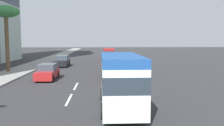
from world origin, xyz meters
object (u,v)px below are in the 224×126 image
Objects in this scene: car_third at (62,61)px; car_second at (113,67)px; minibus_lead at (121,79)px; car_fourth at (48,72)px; palm_tree at (6,14)px; car_fifth at (113,73)px; van_sixth at (109,54)px.

car_second is at bearing 44.01° from car_third.
minibus_lead reaches higher than car_fourth.
car_second is 10.68m from car_third.
minibus_lead reaches higher than car_second.
car_second is 0.58× the size of palm_tree.
minibus_lead is at bearing 179.56° from car_fifth.
car_fourth is 10.56m from palm_tree.
minibus_lead is 1.47× the size of car_fourth.
palm_tree is at bearing 37.92° from minibus_lead.
minibus_lead is 9.92m from car_fifth.
minibus_lead is at bearing 16.97° from car_third.
palm_tree is (-6.57, 5.80, 6.45)m from car_third.
car_second is at bearing 122.56° from car_fourth.
palm_tree is at bearing -132.42° from car_fourth.
car_second reaches higher than car_fourth.
palm_tree reaches higher than car_third.
car_second is 8.38m from car_fourth.
car_fifth is at bearing 28.36° from car_third.
minibus_lead is at bearing 179.24° from van_sixth.
car_fifth is at bearing 176.80° from car_second.
car_fifth is at bearing 179.09° from van_sixth.
car_fourth is at bearing -132.42° from palm_tree.
palm_tree is at bearing 136.07° from van_sixth.
van_sixth is 0.59× the size of palm_tree.
palm_tree is at bearing 62.91° from car_fifth.
minibus_lead is 1.39× the size of car_second.
minibus_lead is 30.22m from van_sixth.
car_second is at bearing -94.80° from palm_tree.
car_fourth is 20.63m from van_sixth.
van_sixth reaches higher than car_third.
van_sixth is at bearing -0.76° from minibus_lead.
van_sixth reaches higher than car_fourth.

